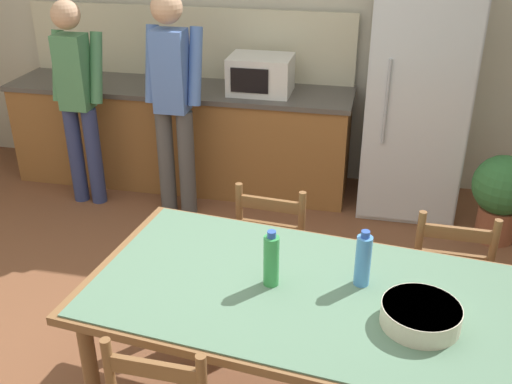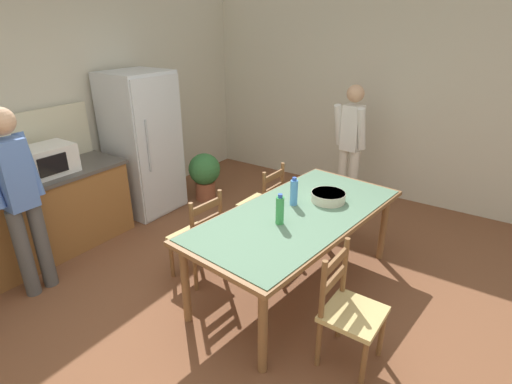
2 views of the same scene
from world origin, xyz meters
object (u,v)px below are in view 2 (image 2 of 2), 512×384
(person_by_table, at_px, (351,142))
(microwave, at_px, (47,160))
(dining_table, at_px, (298,220))
(bottle_near_centre, at_px, (280,210))
(refrigerator, at_px, (143,144))
(potted_plant, at_px, (205,173))
(serving_bowl, at_px, (328,196))
(chair_side_far_right, at_px, (263,204))
(chair_side_far_left, at_px, (198,237))
(person_at_counter, at_px, (19,195))
(bottle_off_centre, at_px, (294,192))
(chair_side_near_left, at_px, (349,311))

(person_by_table, bearing_deg, microwave, -32.30)
(dining_table, relative_size, bottle_near_centre, 8.42)
(refrigerator, bearing_deg, person_by_table, -54.89)
(dining_table, xyz_separation_m, potted_plant, (1.06, 2.04, -0.33))
(bottle_near_centre, height_order, serving_bowl, bottle_near_centre)
(microwave, xyz_separation_m, potted_plant, (1.89, -0.45, -0.64))
(person_by_table, bearing_deg, bottle_near_centre, 13.14)
(dining_table, bearing_deg, chair_side_far_right, 52.29)
(bottle_near_centre, relative_size, chair_side_far_left, 0.30)
(refrigerator, relative_size, person_at_counter, 1.04)
(potted_plant, bearing_deg, chair_side_far_right, -110.36)
(bottle_off_centre, height_order, person_by_table, person_by_table)
(refrigerator, bearing_deg, serving_bowl, -90.68)
(microwave, distance_m, chair_side_near_left, 3.30)
(bottle_near_centre, height_order, person_at_counter, person_at_counter)
(bottle_near_centre, xyz_separation_m, person_at_counter, (-1.13, 1.94, 0.07))
(dining_table, relative_size, chair_side_far_left, 2.50)
(refrigerator, bearing_deg, chair_side_far_left, -116.23)
(microwave, distance_m, person_at_counter, 0.77)
(chair_side_far_right, height_order, chair_side_far_left, same)
(bottle_off_centre, bearing_deg, serving_bowl, -43.30)
(person_at_counter, bearing_deg, serving_bowl, -139.74)
(microwave, xyz_separation_m, person_at_counter, (-0.57, -0.52, -0.06))
(serving_bowl, distance_m, chair_side_near_left, 1.20)
(bottle_off_centre, bearing_deg, bottle_near_centre, -167.64)
(dining_table, distance_m, chair_side_near_left, 0.98)
(potted_plant, bearing_deg, serving_bowl, -107.67)
(dining_table, relative_size, potted_plant, 3.41)
(bottle_near_centre, height_order, bottle_off_centre, same)
(dining_table, relative_size, person_by_table, 1.39)
(chair_side_far_right, bearing_deg, person_at_counter, -30.34)
(microwave, bearing_deg, chair_side_far_left, -75.11)
(microwave, height_order, chair_side_far_left, microwave)
(microwave, height_order, dining_table, microwave)
(microwave, xyz_separation_m, serving_bowl, (1.20, -2.61, -0.20))
(serving_bowl, bearing_deg, refrigerator, 89.32)
(chair_side_far_left, bearing_deg, potted_plant, -135.88)
(serving_bowl, xyz_separation_m, chair_side_far_left, (-0.77, 0.97, -0.39))
(bottle_off_centre, height_order, serving_bowl, bottle_off_centre)
(microwave, distance_m, person_by_table, 3.53)
(serving_bowl, height_order, potted_plant, serving_bowl)
(serving_bowl, relative_size, potted_plant, 0.48)
(microwave, relative_size, bottle_near_centre, 1.85)
(refrigerator, relative_size, bottle_off_centre, 6.66)
(dining_table, distance_m, chair_side_far_right, 0.98)
(potted_plant, bearing_deg, bottle_near_centre, -123.41)
(chair_side_far_right, relative_size, person_by_table, 0.56)
(dining_table, bearing_deg, microwave, 108.49)
(person_by_table, bearing_deg, potted_plant, -57.35)
(microwave, relative_size, bottle_off_centre, 1.85)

